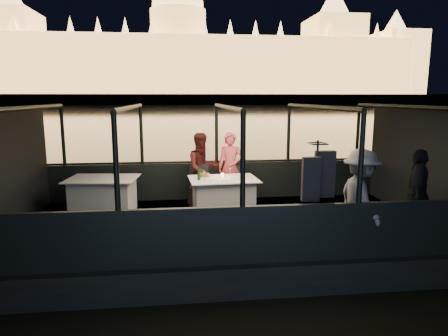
{
  "coord_description": "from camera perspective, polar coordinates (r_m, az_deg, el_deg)",
  "views": [
    {
      "loc": [
        -0.92,
        -7.64,
        3.0
      ],
      "look_at": [
        0.0,
        0.4,
        1.55
      ],
      "focal_mm": 32.0,
      "sensor_mm": 36.0,
      "label": 1
    }
  ],
  "objects": [
    {
      "name": "river_water",
      "position": [
        87.7,
        -6.0,
        8.13
      ],
      "size": [
        500.0,
        500.0,
        0.0
      ],
      "primitive_type": "plane",
      "color": "black",
      "rests_on": "ground"
    },
    {
      "name": "boat_hull",
      "position": [
        8.26,
        0.32,
        -11.14
      ],
      "size": [
        8.6,
        4.4,
        1.0
      ],
      "primitive_type": "cube",
      "color": "black",
      "rests_on": "river_water"
    },
    {
      "name": "boat_deck",
      "position": [
        8.1,
        0.33,
        -7.97
      ],
      "size": [
        8.0,
        4.0,
        0.04
      ],
      "primitive_type": "cube",
      "color": "black",
      "rests_on": "boat_hull"
    },
    {
      "name": "gunwale_port",
      "position": [
        9.9,
        -1.06,
        -1.8
      ],
      "size": [
        8.0,
        0.08,
        0.9
      ],
      "primitive_type": "cube",
      "color": "black",
      "rests_on": "boat_deck"
    },
    {
      "name": "gunwale_starboard",
      "position": [
        6.07,
        2.62,
        -9.58
      ],
      "size": [
        8.0,
        0.08,
        0.9
      ],
      "primitive_type": "cube",
      "color": "black",
      "rests_on": "boat_deck"
    },
    {
      "name": "cabin_glass_port",
      "position": [
        9.73,
        -1.08,
        4.84
      ],
      "size": [
        8.0,
        0.02,
        1.4
      ],
      "primitive_type": null,
      "color": "#99B2B2",
      "rests_on": "gunwale_port"
    },
    {
      "name": "cabin_glass_starboard",
      "position": [
        5.79,
        2.71,
        1.2
      ],
      "size": [
        8.0,
        0.02,
        1.4
      ],
      "primitive_type": null,
      "color": "#99B2B2",
      "rests_on": "gunwale_starboard"
    },
    {
      "name": "cabin_roof_glass",
      "position": [
        7.7,
        0.34,
        8.67
      ],
      "size": [
        8.0,
        4.0,
        0.02
      ],
      "primitive_type": null,
      "color": "#99B2B2",
      "rests_on": "boat_deck"
    },
    {
      "name": "end_wall_fore",
      "position": [
        8.35,
        -28.07,
        -0.36
      ],
      "size": [
        0.02,
        4.0,
        2.3
      ],
      "primitive_type": null,
      "color": "black",
      "rests_on": "boat_deck"
    },
    {
      "name": "end_wall_aft",
      "position": [
        9.19,
        25.94,
        0.68
      ],
      "size": [
        0.02,
        4.0,
        2.3
      ],
      "primitive_type": null,
      "color": "black",
      "rests_on": "boat_deck"
    },
    {
      "name": "canopy_ribs",
      "position": [
        7.81,
        0.33,
        0.21
      ],
      "size": [
        8.0,
        4.0,
        2.3
      ],
      "primitive_type": null,
      "color": "black",
      "rests_on": "boat_deck"
    },
    {
      "name": "embankment",
      "position": [
        217.65,
        -6.4,
        9.55
      ],
      "size": [
        400.0,
        140.0,
        6.0
      ],
      "primitive_type": "cube",
      "color": "#423D33",
      "rests_on": "ground"
    },
    {
      "name": "parliament_building",
      "position": [
        184.49,
        -6.53,
        18.18
      ],
      "size": [
        220.0,
        32.0,
        60.0
      ],
      "primitive_type": null,
      "color": "#F2D18C",
      "rests_on": "embankment"
    },
    {
      "name": "dining_table_central",
      "position": [
        8.66,
        -0.1,
        -3.98
      ],
      "size": [
        1.52,
        1.15,
        0.77
      ],
      "primitive_type": "cube",
      "rotation": [
        0.0,
        0.0,
        0.07
      ],
      "color": "silver",
      "rests_on": "boat_deck"
    },
    {
      "name": "dining_table_aft",
      "position": [
        9.05,
        -16.85,
        -3.81
      ],
      "size": [
        1.58,
        1.22,
        0.78
      ],
      "primitive_type": "cube",
      "rotation": [
        0.0,
        0.0,
        -0.11
      ],
      "color": "white",
      "rests_on": "boat_deck"
    },
    {
      "name": "chair_port_left",
      "position": [
        9.23,
        -3.49,
        -2.7
      ],
      "size": [
        0.5,
        0.5,
        0.94
      ],
      "primitive_type": "cube",
      "rotation": [
        0.0,
        0.0,
        -0.14
      ],
      "color": "black",
      "rests_on": "boat_deck"
    },
    {
      "name": "chair_port_right",
      "position": [
        9.37,
        2.06,
        -2.49
      ],
      "size": [
        0.47,
        0.47,
        0.9
      ],
      "primitive_type": "cube",
      "rotation": [
        0.0,
        0.0,
        0.13
      ],
      "color": "black",
      "rests_on": "boat_deck"
    },
    {
      "name": "coat_stand",
      "position": [
        6.63,
        12.96,
        -4.07
      ],
      "size": [
        0.61,
        0.55,
        1.82
      ],
      "primitive_type": null,
      "rotation": [
        0.0,
        0.0,
        -0.35
      ],
      "color": "black",
      "rests_on": "boat_deck"
    },
    {
      "name": "person_woman_coral",
      "position": [
        9.5,
        0.93,
        -0.47
      ],
      "size": [
        0.69,
        0.55,
        1.68
      ],
      "primitive_type": "imported",
      "rotation": [
        0.0,
        0.0,
        -0.27
      ],
      "color": "#DD5058",
      "rests_on": "boat_deck"
    },
    {
      "name": "person_man_maroon",
      "position": [
        9.4,
        -3.11,
        -0.59
      ],
      "size": [
        0.98,
        0.88,
        1.67
      ],
      "primitive_type": "imported",
      "rotation": [
        0.0,
        0.0,
        0.38
      ],
      "color": "#3A1210",
      "rests_on": "boat_deck"
    },
    {
      "name": "passenger_stripe",
      "position": [
        6.98,
        18.9,
        -4.08
      ],
      "size": [
        0.65,
        1.11,
        1.68
      ],
      "primitive_type": "imported",
      "rotation": [
        0.0,
        0.0,
        1.61
      ],
      "color": "silver",
      "rests_on": "boat_deck"
    },
    {
      "name": "passenger_dark",
      "position": [
        7.81,
        25.91,
        -3.07
      ],
      "size": [
        0.85,
        1.01,
        1.61
      ],
      "primitive_type": "imported",
      "rotation": [
        0.0,
        0.0,
        4.13
      ],
      "color": "black",
      "rests_on": "boat_deck"
    },
    {
      "name": "wine_bottle",
      "position": [
        8.41,
        -3.61,
        -0.73
      ],
      "size": [
        0.08,
        0.08,
        0.32
      ],
      "primitive_type": "cylinder",
      "rotation": [
        0.0,
        0.0,
        0.28
      ],
      "color": "#153A1D",
      "rests_on": "dining_table_central"
    },
    {
      "name": "bread_basket",
      "position": [
        8.73,
        -2.77,
        -1.06
      ],
      "size": [
        0.28,
        0.28,
        0.09
      ],
      "primitive_type": "cylinder",
      "rotation": [
        0.0,
        0.0,
        0.35
      ],
      "color": "olive",
      "rests_on": "dining_table_central"
    },
    {
      "name": "amber_candle",
      "position": [
        8.73,
        -0.23,
        -1.04
      ],
      "size": [
        0.06,
        0.06,
        0.08
      ],
      "primitive_type": "cylinder",
      "rotation": [
        0.0,
        0.0,
        -0.08
      ],
      "color": "#FA953E",
      "rests_on": "dining_table_central"
    },
    {
      "name": "plate_near",
      "position": [
        8.59,
        1.6,
        -1.44
      ],
      "size": [
        0.28,
        0.28,
        0.01
      ],
      "primitive_type": "cylinder",
      "rotation": [
        0.0,
        0.0,
        0.33
      ],
      "color": "white",
      "rests_on": "dining_table_central"
    },
    {
      "name": "plate_far",
      "position": [
        8.73,
        -2.71,
        -1.27
      ],
      "size": [
        0.25,
        0.25,
        0.01
      ],
      "primitive_type": "cylinder",
      "rotation": [
        0.0,
        0.0,
        0.1
      ],
      "color": "silver",
      "rests_on": "dining_table_central"
    },
    {
      "name": "wine_glass_white",
      "position": [
        8.42,
        -2.85,
        -1.09
      ],
      "size": [
        0.08,
        0.08,
        0.2
      ],
      "primitive_type": null,
      "rotation": [
        0.0,
        0.0,
        -0.23
      ],
      "color": "white",
      "rests_on": "dining_table_central"
    },
    {
      "name": "wine_glass_red",
      "position": [
        8.84,
        0.88,
        -0.54
      ],
      "size": [
        0.07,
        0.07,
        0.17
      ],
      "primitive_type": null,
      "rotation": [
        0.0,
        0.0,
        0.38
      ],
      "color": "white",
      "rests_on": "dining_table_central"
    }
  ]
}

